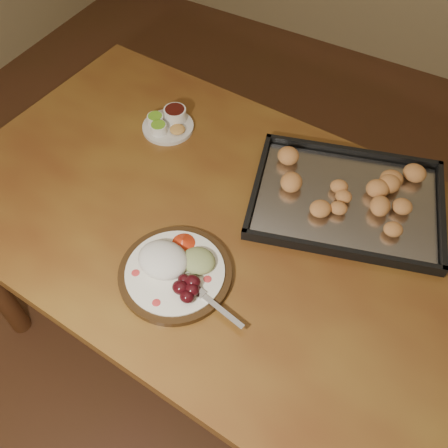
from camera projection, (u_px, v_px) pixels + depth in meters
The scene contains 5 objects.
ground at pixel (232, 334), 1.91m from camera, with size 4.00×4.00×0.00m, color #502B1B.
dining_table at pixel (222, 239), 1.38m from camera, with size 1.56×1.00×0.75m.
dinner_plate at pixel (175, 268), 1.18m from camera, with size 0.35×0.27×0.06m.
condiment_saucer at pixel (168, 123), 1.50m from camera, with size 0.15×0.15×0.05m.
baking_tray at pixel (346, 198), 1.32m from camera, with size 0.58×0.49×0.05m.
Camera 1 is at (0.38, -0.73, 1.77)m, focal length 40.00 mm.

